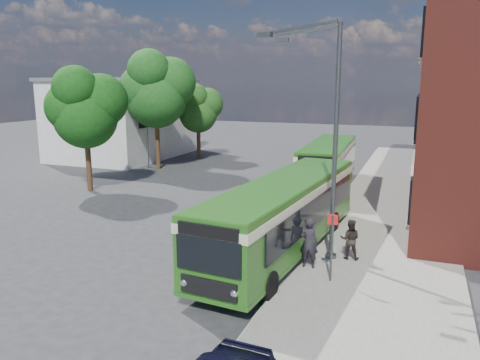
% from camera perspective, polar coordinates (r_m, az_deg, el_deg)
% --- Properties ---
extents(ground, '(120.00, 120.00, 0.00)m').
position_cam_1_polar(ground, '(22.21, -1.44, -6.28)').
color(ground, '#2B2B2E').
rests_on(ground, ground).
extents(pavement, '(6.00, 48.00, 0.15)m').
position_cam_1_polar(pavement, '(28.32, 18.27, -2.74)').
color(pavement, gray).
rests_on(pavement, ground).
extents(kerb_line, '(0.12, 48.00, 0.01)m').
position_cam_1_polar(kerb_line, '(28.63, 12.16, -2.40)').
color(kerb_line, beige).
rests_on(kerb_line, ground).
extents(white_building, '(9.40, 13.40, 7.30)m').
position_cam_1_polar(white_building, '(45.82, -13.75, 7.40)').
color(white_building, silver).
rests_on(white_building, ground).
extents(flagpole, '(0.95, 0.10, 9.00)m').
position_cam_1_polar(flagpole, '(38.52, -11.28, 8.65)').
color(flagpole, '#3C3F41').
rests_on(flagpole, ground).
extents(street_lamp, '(2.96, 2.38, 9.00)m').
position_cam_1_polar(street_lamp, '(17.91, 10.42, 4.88)').
color(street_lamp, '#3C3F41').
rests_on(street_lamp, ground).
extents(bus_stop_sign, '(0.35, 0.08, 2.52)m').
position_cam_1_polar(bus_stop_sign, '(16.39, 11.14, -7.59)').
color(bus_stop_sign, '#3C3F41').
rests_on(bus_stop_sign, ground).
extents(bus_front, '(3.64, 12.66, 3.02)m').
position_cam_1_polar(bus_front, '(19.15, 5.45, -3.56)').
color(bus_front, '#276019').
rests_on(bus_front, ground).
extents(bus_rear, '(3.04, 10.63, 3.02)m').
position_cam_1_polar(bus_rear, '(31.59, 10.72, 2.36)').
color(bus_rear, '#236517').
rests_on(bus_rear, ground).
extents(pedestrian_a, '(0.72, 0.50, 1.90)m').
position_cam_1_polar(pedestrian_a, '(17.55, 8.39, -7.58)').
color(pedestrian_a, black).
rests_on(pedestrian_a, pavement).
extents(pedestrian_b, '(0.82, 0.66, 1.58)m').
position_cam_1_polar(pedestrian_b, '(18.73, 13.26, -7.04)').
color(pedestrian_b, black).
rests_on(pedestrian_b, pavement).
extents(tree_left, '(4.70, 4.47, 7.94)m').
position_cam_1_polar(tree_left, '(31.16, -18.36, 8.43)').
color(tree_left, '#382114').
rests_on(tree_left, ground).
extents(tree_mid, '(5.60, 5.33, 9.46)m').
position_cam_1_polar(tree_mid, '(38.17, -10.19, 10.89)').
color(tree_mid, '#382114').
rests_on(tree_mid, ground).
extents(tree_right, '(4.07, 3.87, 6.86)m').
position_cam_1_polar(tree_right, '(42.93, -5.09, 8.74)').
color(tree_right, '#382114').
rests_on(tree_right, ground).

